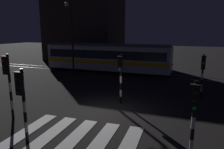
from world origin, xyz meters
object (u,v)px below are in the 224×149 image
object	(u,v)px
traffic_light_corner_near_left	(8,77)
traffic_light_corner_far_right	(203,69)
tram	(107,57)
street_lamp_trackside_left	(71,30)
traffic_light_median_centre	(121,72)
traffic_light_corner_near_right	(194,111)
traffic_light_kerb_mid_left	(22,95)

from	to	relation	value
traffic_light_corner_near_left	traffic_light_corner_far_right	distance (m)	12.43
traffic_light_corner_near_left	tram	distance (m)	14.43
street_lamp_trackside_left	tram	distance (m)	5.06
traffic_light_corner_near_left	traffic_light_median_centre	bearing A→B (deg)	43.36
traffic_light_corner_far_right	traffic_light_corner_near_right	xyz separation A→B (m)	(-0.51, -8.53, -0.05)
traffic_light_kerb_mid_left	traffic_light_corner_near_left	distance (m)	3.14
traffic_light_median_centre	traffic_light_corner_far_right	xyz separation A→B (m)	(4.97, 3.29, -0.08)
street_lamp_trackside_left	traffic_light_corner_near_left	bearing A→B (deg)	-74.59
traffic_light_kerb_mid_left	traffic_light_median_centre	world-z (taller)	traffic_light_median_centre
traffic_light_corner_near_right	street_lamp_trackside_left	distance (m)	17.74
traffic_light_median_centre	traffic_light_corner_far_right	world-z (taller)	traffic_light_median_centre
traffic_light_corner_far_right	tram	distance (m)	11.98
traffic_light_kerb_mid_left	traffic_light_median_centre	distance (m)	6.61
street_lamp_trackside_left	traffic_light_median_centre	bearing A→B (deg)	-41.98
tram	traffic_light_median_centre	bearing A→B (deg)	-63.36
traffic_light_corner_far_right	street_lamp_trackside_left	size ratio (longest dim) A/B	0.41
traffic_light_corner_far_right	traffic_light_corner_near_right	bearing A→B (deg)	-93.42
traffic_light_corner_near_left	traffic_light_corner_far_right	world-z (taller)	traffic_light_corner_near_left
traffic_light_kerb_mid_left	tram	world-z (taller)	tram
traffic_light_median_centre	tram	world-z (taller)	tram
traffic_light_corner_near_left	traffic_light_median_centre	distance (m)	6.52
traffic_light_median_centre	street_lamp_trackside_left	world-z (taller)	street_lamp_trackside_left
traffic_light_median_centre	traffic_light_corner_near_right	world-z (taller)	traffic_light_median_centre
traffic_light_kerb_mid_left	traffic_light_corner_near_left	size ratio (longest dim) A/B	0.91
traffic_light_kerb_mid_left	tram	xyz separation A→B (m)	(-2.82, 16.19, -0.38)
street_lamp_trackside_left	tram	size ratio (longest dim) A/B	0.52
traffic_light_corner_near_left	traffic_light_median_centre	size ratio (longest dim) A/B	1.10
traffic_light_corner_near_left	traffic_light_corner_near_right	world-z (taller)	traffic_light_corner_near_left
traffic_light_kerb_mid_left	street_lamp_trackside_left	xyz separation A→B (m)	(-5.78, 13.39, 2.62)
traffic_light_corner_near_right	traffic_light_corner_far_right	bearing A→B (deg)	86.58
tram	traffic_light_corner_far_right	bearing A→B (deg)	-33.76
street_lamp_trackside_left	traffic_light_corner_near_right	bearing A→B (deg)	-44.97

